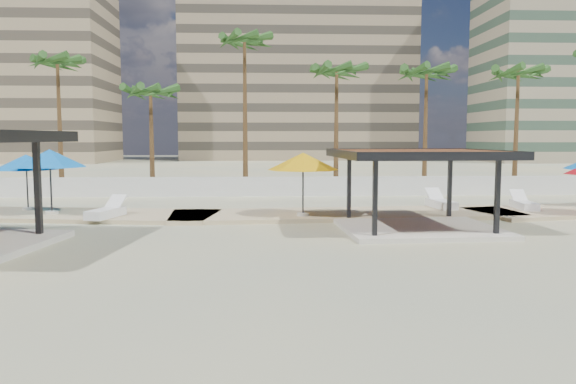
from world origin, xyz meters
name	(u,v)px	position (x,y,z in m)	size (l,w,h in m)	color
ground	(318,245)	(0.00, 0.00, 0.00)	(200.00, 200.00, 0.00)	#C9BB85
promenade	(344,213)	(2.00, 7.67, 0.06)	(44.45, 7.97, 0.24)	#C6B284
boundary_wall	(293,187)	(0.00, 16.00, 0.60)	(56.00, 0.30, 1.20)	silver
building_mid	(297,75)	(4.00, 78.00, 14.27)	(38.00, 16.00, 30.40)	#847259
pavilion_central	(417,182)	(4.17, 3.14, 1.87)	(6.48, 6.48, 3.13)	beige
umbrella_a	(26,162)	(-13.04, 8.53, 2.45)	(3.34, 3.34, 2.64)	beige
umbrella_b	(303,162)	(-0.09, 5.91, 2.57)	(3.19, 3.19, 2.78)	beige
umbrella_f	(50,159)	(-11.37, 7.00, 2.68)	(3.47, 3.47, 2.91)	beige
lounger_a	(106,212)	(-8.62, 5.85, 0.39)	(1.35, 2.45, 0.88)	white
lounger_b	(524,204)	(10.80, 7.94, 0.38)	(0.93, 2.30, 0.85)	white
lounger_c	(441,203)	(6.89, 8.50, 0.40)	(1.02, 2.43, 0.90)	white
palm_b	(57,67)	(-15.00, 18.70, 8.13)	(3.00, 3.00, 9.29)	brown
palm_c	(151,95)	(-9.00, 18.10, 6.30)	(3.00, 3.00, 7.36)	brown
palm_d	(245,47)	(-3.00, 18.90, 9.49)	(3.00, 3.00, 10.75)	brown
palm_e	(337,76)	(3.00, 18.40, 7.64)	(3.00, 3.00, 8.78)	brown
palm_f	(427,77)	(9.00, 18.60, 7.59)	(3.00, 3.00, 8.72)	brown
palm_g	(518,78)	(15.00, 18.20, 7.54)	(3.00, 3.00, 8.67)	brown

